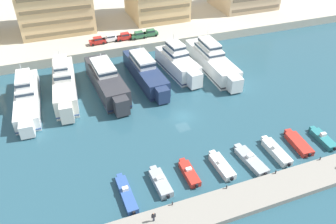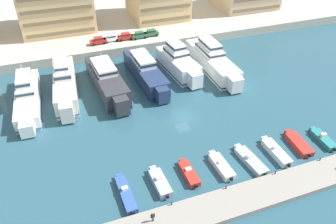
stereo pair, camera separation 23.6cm
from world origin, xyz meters
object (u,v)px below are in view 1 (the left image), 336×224
motorboat_teal_right (323,138)px  car_green_center_left (139,35)px  yacht_charcoal_mid_left (107,81)px  car_green_center (150,33)px  yacht_ivory_left (64,83)px  motorboat_grey_left (160,182)px  motorboat_grey_center (251,160)px  yacht_white_far_left (27,96)px  motorboat_white_center_left (222,166)px  motorboat_blue_far_left (126,194)px  car_red_far_left (98,40)px  car_red_mid_left (125,36)px  car_white_left (110,38)px  motorboat_red_mid_left (189,173)px  yacht_white_center_right (212,60)px  yacht_white_center (178,62)px  motorboat_white_center_right (276,151)px  motorboat_red_mid_right (298,143)px  pedestrian_mid_deck (154,216)px  yacht_navy_center_left (145,71)px

motorboat_teal_right → car_green_center_left: 51.70m
yacht_charcoal_mid_left → car_green_center_left: (12.53, 18.88, 1.01)m
car_green_center → yacht_ivory_left: bearing=-143.7°
motorboat_grey_left → motorboat_grey_center: 15.02m
yacht_white_far_left → yacht_ivory_left: bearing=10.6°
yacht_charcoal_mid_left → motorboat_white_center_left: bearing=-68.0°
yacht_white_far_left → yacht_charcoal_mid_left: 15.83m
motorboat_blue_far_left → motorboat_teal_right: (34.63, -0.07, 0.01)m
yacht_white_far_left → car_red_far_left: (17.58, 19.00, 1.23)m
motorboat_white_center_left → car_red_mid_left: bearing=93.4°
yacht_charcoal_mid_left → car_white_left: (5.14, 19.45, 1.01)m
yacht_ivory_left → motorboat_white_center_left: (20.14, -30.42, -2.09)m
motorboat_grey_center → car_red_far_left: car_red_far_left is taller
car_red_far_left → car_green_center: size_ratio=1.02×
motorboat_red_mid_left → motorboat_grey_left: bearing=-176.5°
yacht_ivory_left → yacht_white_center_right: 33.23m
yacht_white_center → motorboat_teal_right: yacht_white_center is taller
motorboat_red_mid_left → car_red_mid_left: car_red_mid_left is taller
yacht_white_far_left → motorboat_white_center_right: size_ratio=3.04×
motorboat_grey_center → car_white_left: bearing=103.3°
motorboat_white_center_left → car_green_center_left: size_ratio=1.56×
motorboat_grey_center → yacht_white_far_left: bearing=137.9°
motorboat_red_mid_right → yacht_white_far_left: bearing=145.7°
car_white_left → yacht_ivory_left: bearing=-126.9°
motorboat_grey_center → motorboat_red_mid_left: bearing=175.8°
motorboat_grey_left → motorboat_white_center_left: motorboat_grey_left is taller
motorboat_red_mid_right → motorboat_blue_far_left: bearing=-179.3°
motorboat_grey_left → car_green_center: 50.32m
yacht_white_far_left → yacht_white_center: yacht_white_center is taller
yacht_white_center_right → pedestrian_mid_deck: yacht_white_center_right is taller
yacht_charcoal_mid_left → yacht_navy_center_left: yacht_charcoal_mid_left is taller
motorboat_grey_left → motorboat_blue_far_left: bearing=-177.5°
yacht_white_center → motorboat_red_mid_right: yacht_white_center is taller
yacht_ivory_left → car_red_mid_left: (17.27, 17.86, 0.67)m
motorboat_red_mid_left → car_white_left: car_white_left is taller
motorboat_grey_left → motorboat_white_center_right: motorboat_white_center_right is taller
yacht_navy_center_left → car_green_center: 19.33m
motorboat_blue_far_left → motorboat_white_center_left: bearing=0.6°
yacht_white_far_left → yacht_charcoal_mid_left: (15.83, 0.02, 0.22)m
car_red_far_left → yacht_navy_center_left: bearing=-68.3°
car_white_left → motorboat_teal_right: bearing=-61.9°
car_green_center → motorboat_white_center_left: bearing=-94.9°
motorboat_grey_center → pedestrian_mid_deck: 18.99m
yacht_navy_center_left → motorboat_grey_center: size_ratio=2.81×
yacht_white_far_left → yacht_white_center: bearing=3.6°
motorboat_blue_far_left → car_white_left: bearing=79.9°
motorboat_teal_right → car_green_center: size_ratio=1.52×
yacht_white_far_left → pedestrian_mid_deck: bearing=-67.6°
motorboat_blue_far_left → motorboat_red_mid_right: bearing=0.7°
motorboat_teal_right → yacht_white_far_left: bearing=148.1°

